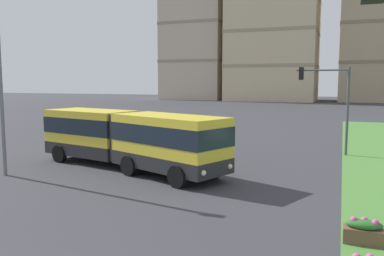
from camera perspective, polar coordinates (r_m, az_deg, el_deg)
name	(u,v)px	position (r m, az deg, el deg)	size (l,w,h in m)	color
articulated_bus	(130,138)	(21.65, -8.77, -1.42)	(11.90, 6.10, 3.00)	yellow
car_silver_hatch	(133,140)	(27.49, -8.32, -1.62)	(4.45, 2.12, 1.58)	#B7BABF
flower_planter_2	(364,231)	(12.72, 23.08, -13.23)	(1.10, 0.56, 0.74)	brown
traffic_light_far_right	(330,95)	(26.66, 18.90, 4.44)	(3.22, 0.28, 5.54)	#474C51
streetlight_left	(0,68)	(21.80, -25.48, 7.69)	(0.70, 0.28, 9.70)	slate
apartment_tower_west	(197,8)	(111.41, 0.71, 16.55)	(16.25, 15.28, 48.04)	#C6B299
apartment_tower_westcentre	(274,18)	(105.07, 11.51, 14.90)	(21.13, 18.95, 40.31)	beige
apartment_tower_centre	(381,8)	(108.07, 25.09, 15.09)	(17.54, 17.63, 43.68)	tan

